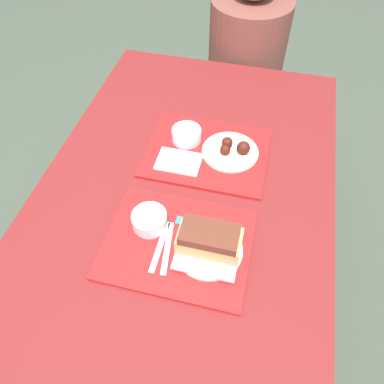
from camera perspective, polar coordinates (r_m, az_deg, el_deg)
name	(u,v)px	position (r m, az deg, el deg)	size (l,w,h in m)	color
ground_plane	(184,301)	(1.84, -1.30, -16.31)	(12.00, 12.00, 0.00)	#424C3D
picnic_table	(180,221)	(1.25, -1.84, -4.51)	(0.96, 1.64, 0.76)	maroon
picnic_bench_far	(229,102)	(2.18, 5.61, 13.44)	(0.91, 0.28, 0.44)	maroon
tray_near	(178,244)	(1.09, -2.21, -7.92)	(0.42, 0.33, 0.01)	red
tray_far	(207,153)	(1.32, 2.24, 6.00)	(0.42, 0.33, 0.01)	red
bowl_coleslaw_near	(150,219)	(1.11, -6.49, -4.18)	(0.10, 0.10, 0.05)	silver
brisket_sandwich_plate	(209,243)	(1.04, 2.61, -7.72)	(0.19, 0.19, 0.10)	beige
plastic_fork_near	(160,246)	(1.08, -4.90, -8.24)	(0.02, 0.17, 0.00)	white
plastic_knife_near	(167,248)	(1.08, -3.77, -8.49)	(0.04, 0.17, 0.00)	white
condiment_packet	(182,221)	(1.12, -1.52, -4.46)	(0.04, 0.03, 0.01)	teal
bowl_coleslaw_far	(186,134)	(1.34, -0.84, 8.78)	(0.10, 0.10, 0.05)	silver
wings_plate_far	(232,150)	(1.31, 6.08, 6.41)	(0.20, 0.20, 0.05)	beige
napkin_far	(179,162)	(1.28, -2.03, 4.67)	(0.15, 0.10, 0.01)	white
person_seated_across	(247,46)	(1.98, 8.44, 21.21)	(0.38, 0.38, 0.70)	brown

